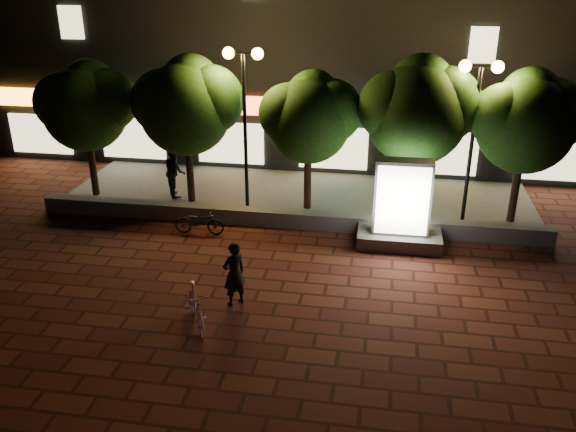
% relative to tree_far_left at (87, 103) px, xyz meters
% --- Properties ---
extents(ground, '(80.00, 80.00, 0.00)m').
position_rel_tree_far_left_xyz_m(ground, '(6.95, -5.46, -3.29)').
color(ground, '#56271B').
rests_on(ground, ground).
extents(retaining_wall, '(16.00, 0.45, 0.50)m').
position_rel_tree_far_left_xyz_m(retaining_wall, '(6.95, -1.46, -3.04)').
color(retaining_wall, slate).
rests_on(retaining_wall, ground).
extents(sidewalk, '(16.00, 5.00, 0.08)m').
position_rel_tree_far_left_xyz_m(sidewalk, '(6.95, 1.04, -3.25)').
color(sidewalk, slate).
rests_on(sidewalk, ground).
extents(building_block, '(28.00, 8.12, 11.30)m').
position_rel_tree_far_left_xyz_m(building_block, '(6.94, 7.53, 1.70)').
color(building_block, black).
rests_on(building_block, ground).
extents(tree_far_left, '(3.36, 2.80, 4.63)m').
position_rel_tree_far_left_xyz_m(tree_far_left, '(0.00, 0.00, 0.00)').
color(tree_far_left, black).
rests_on(tree_far_left, sidewalk).
extents(tree_left, '(3.60, 3.00, 4.89)m').
position_rel_tree_far_left_xyz_m(tree_left, '(3.50, 0.00, 0.15)').
color(tree_left, black).
rests_on(tree_left, sidewalk).
extents(tree_mid, '(3.24, 2.70, 4.50)m').
position_rel_tree_far_left_xyz_m(tree_mid, '(7.50, -0.00, -0.08)').
color(tree_mid, black).
rests_on(tree_mid, sidewalk).
extents(tree_right, '(3.72, 3.10, 5.07)m').
position_rel_tree_far_left_xyz_m(tree_right, '(10.80, 0.00, 0.27)').
color(tree_right, black).
rests_on(tree_right, sidewalk).
extents(tree_far_right, '(3.48, 2.90, 4.76)m').
position_rel_tree_far_left_xyz_m(tree_far_right, '(14.00, 0.00, 0.08)').
color(tree_far_right, black).
rests_on(tree_far_right, sidewalk).
extents(street_lamp_left, '(1.26, 0.36, 5.18)m').
position_rel_tree_far_left_xyz_m(street_lamp_left, '(5.45, -0.26, 0.74)').
color(street_lamp_left, black).
rests_on(street_lamp_left, sidewalk).
extents(street_lamp_right, '(1.26, 0.36, 4.98)m').
position_rel_tree_far_left_xyz_m(street_lamp_right, '(12.45, -0.26, 0.60)').
color(street_lamp_right, black).
rests_on(street_lamp_right, sidewalk).
extents(ad_kiosk, '(2.42, 1.22, 2.62)m').
position_rel_tree_far_left_xyz_m(ad_kiosk, '(10.45, -2.27, -2.24)').
color(ad_kiosk, slate).
rests_on(ad_kiosk, ground).
extents(scooter_pink, '(1.24, 1.71, 1.02)m').
position_rel_tree_far_left_xyz_m(scooter_pink, '(5.90, -7.30, -2.78)').
color(scooter_pink, '#CD8BAD').
rests_on(scooter_pink, ground).
extents(rider, '(0.71, 0.70, 1.65)m').
position_rel_tree_far_left_xyz_m(rider, '(6.51, -6.19, -2.47)').
color(rider, black).
rests_on(rider, ground).
extents(scooter_parked, '(1.54, 0.60, 0.80)m').
position_rel_tree_far_left_xyz_m(scooter_parked, '(4.47, -2.46, -2.89)').
color(scooter_parked, black).
rests_on(scooter_parked, ground).
extents(pedestrian, '(1.01, 1.08, 1.77)m').
position_rel_tree_far_left_xyz_m(pedestrian, '(2.77, 0.32, -2.33)').
color(pedestrian, black).
rests_on(pedestrian, sidewalk).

